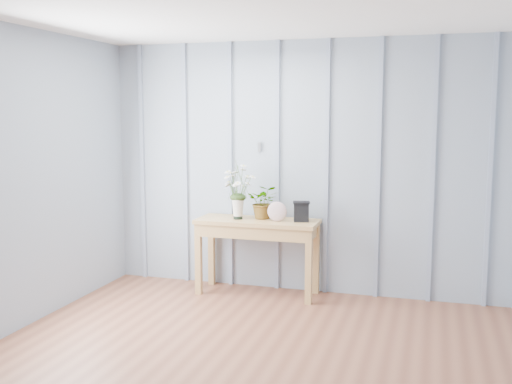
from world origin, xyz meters
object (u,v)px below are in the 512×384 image
(felt_disc_vessel, at_px, (277,212))
(carved_box, at_px, (301,211))
(sideboard, at_px, (257,231))
(daisy_vase, at_px, (238,184))

(felt_disc_vessel, bearing_deg, carved_box, 13.94)
(sideboard, relative_size, daisy_vase, 2.14)
(sideboard, distance_m, carved_box, 0.49)
(felt_disc_vessel, distance_m, carved_box, 0.23)
(daisy_vase, xyz_separation_m, carved_box, (0.63, 0.04, -0.25))
(sideboard, height_order, carved_box, carved_box)
(sideboard, height_order, felt_disc_vessel, felt_disc_vessel)
(daisy_vase, bearing_deg, carved_box, 3.93)
(felt_disc_vessel, height_order, carved_box, carved_box)
(sideboard, height_order, daisy_vase, daisy_vase)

